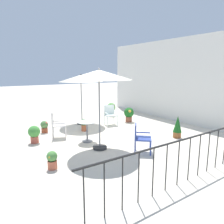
{
  "coord_description": "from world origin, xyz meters",
  "views": [
    {
      "loc": [
        6.16,
        -3.87,
        2.43
      ],
      "look_at": [
        0.0,
        0.31,
        0.96
      ],
      "focal_mm": 33.94,
      "sensor_mm": 36.0,
      "label": 1
    }
  ],
  "objects_px": {
    "patio_umbrella_1": "(81,79)",
    "cafe_table_0": "(87,128)",
    "potted_plant_3": "(129,114)",
    "patio_chair_1": "(110,113)",
    "patio_chair_0": "(57,123)",
    "potted_plant_6": "(52,159)",
    "potted_plant_2": "(44,126)",
    "potted_plant_5": "(111,108)",
    "patio_umbrella_0": "(99,76)",
    "patio_chair_2": "(140,136)",
    "potted_plant_4": "(84,124)",
    "potted_plant_0": "(34,133)",
    "potted_plant_1": "(177,127)"
  },
  "relations": [
    {
      "from": "cafe_table_0",
      "to": "potted_plant_5",
      "type": "relative_size",
      "value": 1.02
    },
    {
      "from": "potted_plant_4",
      "to": "patio_umbrella_1",
      "type": "bearing_deg",
      "value": 157.45
    },
    {
      "from": "patio_umbrella_1",
      "to": "potted_plant_6",
      "type": "bearing_deg",
      "value": -35.62
    },
    {
      "from": "cafe_table_0",
      "to": "patio_chair_0",
      "type": "height_order",
      "value": "patio_chair_0"
    },
    {
      "from": "potted_plant_5",
      "to": "potted_plant_6",
      "type": "distance_m",
      "value": 6.51
    },
    {
      "from": "patio_chair_1",
      "to": "potted_plant_4",
      "type": "distance_m",
      "value": 1.51
    },
    {
      "from": "potted_plant_6",
      "to": "potted_plant_5",
      "type": "bearing_deg",
      "value": 132.84
    },
    {
      "from": "potted_plant_6",
      "to": "potted_plant_4",
      "type": "bearing_deg",
      "value": 139.91
    },
    {
      "from": "potted_plant_0",
      "to": "potted_plant_3",
      "type": "bearing_deg",
      "value": 97.01
    },
    {
      "from": "patio_umbrella_0",
      "to": "cafe_table_0",
      "type": "xyz_separation_m",
      "value": [
        -0.84,
        -0.0,
        -1.77
      ]
    },
    {
      "from": "patio_umbrella_0",
      "to": "patio_chair_2",
      "type": "xyz_separation_m",
      "value": [
        0.93,
        0.85,
        -1.76
      ]
    },
    {
      "from": "patio_chair_1",
      "to": "potted_plant_4",
      "type": "relative_size",
      "value": 1.73
    },
    {
      "from": "patio_chair_1",
      "to": "patio_chair_2",
      "type": "height_order",
      "value": "patio_chair_1"
    },
    {
      "from": "patio_umbrella_0",
      "to": "cafe_table_0",
      "type": "relative_size",
      "value": 3.51
    },
    {
      "from": "potted_plant_3",
      "to": "potted_plant_5",
      "type": "relative_size",
      "value": 0.99
    },
    {
      "from": "potted_plant_3",
      "to": "patio_chair_1",
      "type": "bearing_deg",
      "value": -94.39
    },
    {
      "from": "potted_plant_1",
      "to": "potted_plant_5",
      "type": "distance_m",
      "value": 4.52
    },
    {
      "from": "cafe_table_0",
      "to": "patio_chair_0",
      "type": "bearing_deg",
      "value": -144.58
    },
    {
      "from": "cafe_table_0",
      "to": "potted_plant_4",
      "type": "bearing_deg",
      "value": 158.21
    },
    {
      "from": "potted_plant_6",
      "to": "potted_plant_0",
      "type": "bearing_deg",
      "value": 176.33
    },
    {
      "from": "potted_plant_2",
      "to": "potted_plant_3",
      "type": "xyz_separation_m",
      "value": [
        0.48,
        3.89,
        0.14
      ]
    },
    {
      "from": "patio_umbrella_1",
      "to": "patio_chair_1",
      "type": "xyz_separation_m",
      "value": [
        0.81,
        1.02,
        -1.54
      ]
    },
    {
      "from": "patio_umbrella_1",
      "to": "potted_plant_3",
      "type": "height_order",
      "value": "patio_umbrella_1"
    },
    {
      "from": "patio_umbrella_1",
      "to": "potted_plant_6",
      "type": "height_order",
      "value": "patio_umbrella_1"
    },
    {
      "from": "patio_chair_1",
      "to": "potted_plant_2",
      "type": "relative_size",
      "value": 1.85
    },
    {
      "from": "patio_umbrella_1",
      "to": "cafe_table_0",
      "type": "height_order",
      "value": "patio_umbrella_1"
    },
    {
      "from": "patio_umbrella_0",
      "to": "patio_umbrella_1",
      "type": "height_order",
      "value": "patio_umbrella_0"
    },
    {
      "from": "potted_plant_5",
      "to": "patio_chair_2",
      "type": "bearing_deg",
      "value": -24.75
    },
    {
      "from": "patio_umbrella_0",
      "to": "potted_plant_0",
      "type": "height_order",
      "value": "patio_umbrella_0"
    },
    {
      "from": "potted_plant_1",
      "to": "potted_plant_4",
      "type": "height_order",
      "value": "potted_plant_1"
    },
    {
      "from": "potted_plant_0",
      "to": "potted_plant_2",
      "type": "xyz_separation_m",
      "value": [
        -1.04,
        0.65,
        -0.09
      ]
    },
    {
      "from": "potted_plant_5",
      "to": "patio_umbrella_0",
      "type": "bearing_deg",
      "value": -38.24
    },
    {
      "from": "potted_plant_5",
      "to": "patio_chair_0",
      "type": "bearing_deg",
      "value": -61.46
    },
    {
      "from": "patio_umbrella_1",
      "to": "cafe_table_0",
      "type": "distance_m",
      "value": 2.96
    },
    {
      "from": "potted_plant_2",
      "to": "potted_plant_5",
      "type": "height_order",
      "value": "potted_plant_5"
    },
    {
      "from": "cafe_table_0",
      "to": "potted_plant_5",
      "type": "height_order",
      "value": "cafe_table_0"
    },
    {
      "from": "patio_umbrella_1",
      "to": "potted_plant_5",
      "type": "height_order",
      "value": "patio_umbrella_1"
    },
    {
      "from": "potted_plant_2",
      "to": "potted_plant_6",
      "type": "height_order",
      "value": "potted_plant_2"
    },
    {
      "from": "potted_plant_0",
      "to": "potted_plant_6",
      "type": "bearing_deg",
      "value": -3.67
    },
    {
      "from": "patio_chair_0",
      "to": "potted_plant_3",
      "type": "bearing_deg",
      "value": 96.62
    },
    {
      "from": "patio_chair_0",
      "to": "potted_plant_1",
      "type": "height_order",
      "value": "patio_chair_0"
    },
    {
      "from": "potted_plant_1",
      "to": "potted_plant_6",
      "type": "distance_m",
      "value": 4.63
    },
    {
      "from": "patio_umbrella_1",
      "to": "patio_chair_0",
      "type": "relative_size",
      "value": 2.39
    },
    {
      "from": "patio_chair_2",
      "to": "potted_plant_0",
      "type": "height_order",
      "value": "patio_chair_2"
    },
    {
      "from": "cafe_table_0",
      "to": "potted_plant_0",
      "type": "height_order",
      "value": "cafe_table_0"
    },
    {
      "from": "cafe_table_0",
      "to": "potted_plant_4",
      "type": "height_order",
      "value": "cafe_table_0"
    },
    {
      "from": "potted_plant_4",
      "to": "potted_plant_5",
      "type": "distance_m",
      "value": 3.16
    },
    {
      "from": "potted_plant_0",
      "to": "potted_plant_6",
      "type": "height_order",
      "value": "potted_plant_0"
    },
    {
      "from": "patio_chair_0",
      "to": "potted_plant_4",
      "type": "height_order",
      "value": "patio_chair_0"
    },
    {
      "from": "patio_umbrella_0",
      "to": "potted_plant_0",
      "type": "distance_m",
      "value": 3.01
    }
  ]
}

